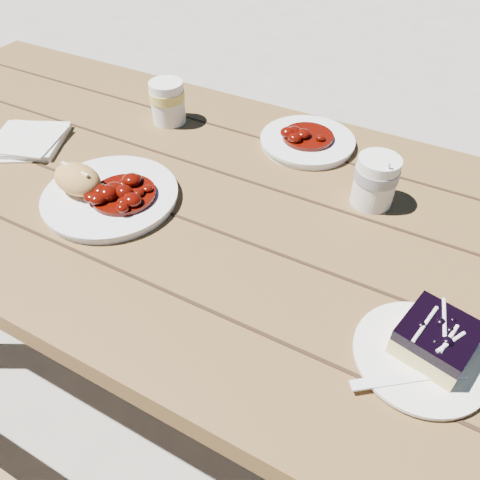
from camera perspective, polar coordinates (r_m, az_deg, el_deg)
The scene contains 14 objects.
ground at distance 1.49m, azimuth -1.27°, elevation -18.38°, with size 60.00×60.00×0.00m, color #A09A90.
picnic_table at distance 1.01m, azimuth -1.78°, elevation -2.41°, with size 2.00×1.55×0.75m.
main_plate at distance 0.94m, azimuth -15.48°, elevation 5.10°, with size 0.25×0.25×0.02m, color white.
goulash_stew at distance 0.90m, azimuth -14.18°, elevation 6.19°, with size 0.12×0.12×0.04m, color #500902, non-canonical shape.
bread_roll at distance 0.94m, azimuth -19.20°, elevation 7.01°, with size 0.10×0.07×0.05m, color tan.
dessert_plate at distance 0.71m, azimuth 21.13°, elevation -13.12°, with size 0.18×0.18×0.01m, color white.
blueberry_cake at distance 0.70m, azimuth 22.83°, elevation -11.01°, with size 0.11×0.11×0.05m.
fork_dessert at distance 0.67m, azimuth 18.56°, elevation -15.79°, with size 0.03×0.16×0.01m, color white, non-canonical shape.
coffee_cup at distance 0.91m, azimuth 16.15°, elevation 6.90°, with size 0.08×0.08×0.10m, color white.
napkin_stack at distance 1.17m, azimuth -24.38°, elevation 11.01°, with size 0.15×0.15×0.01m, color white.
fork_table at distance 1.13m, azimuth -26.84°, elevation 8.61°, with size 0.03×0.16×0.01m, color white, non-canonical shape.
second_plate at distance 1.08m, azimuth 8.19°, elevation 11.77°, with size 0.20×0.20×0.02m, color white.
second_stew at distance 1.06m, azimuth 8.35°, elevation 13.11°, with size 0.11×0.11×0.04m, color #500902, non-canonical shape.
second_cup at distance 1.15m, azimuth -8.80°, elevation 16.26°, with size 0.08×0.08×0.10m, color white.
Camera 1 is at (0.37, -0.61, 1.31)m, focal length 35.00 mm.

